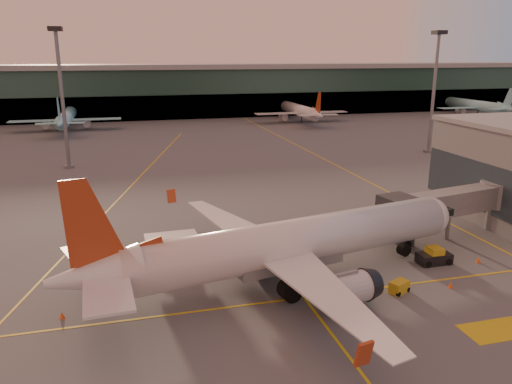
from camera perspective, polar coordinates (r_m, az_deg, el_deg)
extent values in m
plane|color=#4C4F54|center=(39.94, 1.08, -16.03)|extent=(600.00, 600.00, 0.00)
cube|color=gold|center=(44.12, -0.75, -12.74)|extent=(80.00, 0.25, 0.01)
cube|color=gold|center=(80.47, -14.76, -0.06)|extent=(31.30, 115.98, 0.01)
cube|color=gold|center=(111.99, 6.03, 4.67)|extent=(0.25, 160.00, 0.01)
cube|color=gold|center=(44.87, 26.09, -13.95)|extent=(6.00, 3.00, 0.01)
cube|color=#19382D|center=(175.44, -11.99, 10.96)|extent=(400.00, 18.00, 16.00)
cube|color=gray|center=(175.01, -12.15, 13.83)|extent=(400.00, 20.00, 1.60)
cube|color=black|center=(167.33, -11.74, 9.39)|extent=(400.00, 1.00, 8.00)
cube|color=#2D3D47|center=(68.04, 24.34, 0.60)|extent=(0.30, 21.60, 6.00)
cylinder|color=slate|center=(99.62, -21.23, 9.64)|extent=(0.70, 0.70, 25.00)
cube|color=black|center=(99.37, -21.97, 16.92)|extent=(2.40, 2.40, 0.80)
cube|color=slate|center=(101.39, -20.56, 2.76)|extent=(1.60, 1.60, 0.50)
cylinder|color=slate|center=(114.86, 19.63, 10.43)|extent=(0.70, 0.70, 25.00)
cube|color=black|center=(114.64, 20.22, 16.75)|extent=(2.40, 2.40, 0.80)
cube|color=slate|center=(116.40, 19.08, 4.43)|extent=(1.60, 1.60, 0.50)
cylinder|color=silver|center=(46.53, 4.82, -5.59)|extent=(32.75, 10.67, 4.18)
sphere|color=silver|center=(56.33, 19.16, -2.63)|extent=(4.10, 4.10, 4.10)
cube|color=black|center=(57.02, 20.04, -1.95)|extent=(2.39, 3.04, 0.73)
cone|color=silver|center=(40.69, -18.07, -9.07)|extent=(7.81, 5.33, 3.97)
cube|color=silver|center=(37.47, -16.60, -10.95)|extent=(3.80, 6.95, 0.21)
cylinder|color=silver|center=(43.07, 10.14, -10.94)|extent=(4.83, 3.54, 2.72)
cylinder|color=black|center=(44.58, 3.90, -11.11)|extent=(2.14, 1.81, 1.88)
cylinder|color=black|center=(44.33, 3.91, -10.45)|extent=(0.38, 0.38, 1.15)
cube|color=silver|center=(43.97, -18.30, -7.07)|extent=(5.45, 7.50, 0.21)
cylinder|color=silver|center=(52.87, 1.92, -5.57)|extent=(4.83, 3.54, 2.72)
cylinder|color=black|center=(48.88, 0.64, -8.58)|extent=(2.14, 1.81, 1.88)
cylinder|color=black|center=(48.65, 0.65, -7.96)|extent=(0.38, 0.38, 1.15)
cube|color=slate|center=(46.47, 3.51, -7.40)|extent=(10.79, 5.36, 1.67)
cylinder|color=black|center=(55.26, 16.52, -6.33)|extent=(1.46, 1.08, 1.32)
cube|color=slate|center=(61.32, 21.32, -1.10)|extent=(16.19, 5.66, 2.70)
cube|color=#2D3035|center=(56.58, 15.85, -1.96)|extent=(4.00, 4.00, 3.00)
cube|color=#2D3035|center=(59.09, 16.43, -4.62)|extent=(1.60, 2.40, 2.40)
cylinder|color=black|center=(58.49, 16.93, -5.71)|extent=(0.80, 0.40, 0.80)
cylinder|color=black|center=(60.23, 15.84, -5.00)|extent=(0.80, 0.40, 0.80)
cylinder|color=slate|center=(62.15, 21.06, -3.66)|extent=(0.50, 0.50, 3.18)
cylinder|color=slate|center=(67.30, 25.97, -0.21)|extent=(4.40, 4.40, 3.00)
cylinder|color=slate|center=(68.06, 25.69, -2.55)|extent=(2.40, 2.40, 3.18)
cube|color=#A74417|center=(50.63, -9.25, -8.27)|extent=(2.85, 2.19, 1.30)
cube|color=silver|center=(49.82, -9.64, -6.15)|extent=(5.11, 2.36, 2.43)
cylinder|color=black|center=(49.63, -10.86, -9.18)|extent=(0.79, 0.33, 0.78)
cylinder|color=black|center=(50.00, -7.27, -8.83)|extent=(0.79, 0.33, 0.78)
cube|color=gold|center=(47.72, 16.04, -10.38)|extent=(2.09, 1.74, 1.08)
cylinder|color=black|center=(47.09, 15.96, -11.17)|extent=(0.50, 0.39, 0.45)
cylinder|color=black|center=(48.19, 16.95, -10.61)|extent=(0.50, 0.39, 0.45)
cube|color=black|center=(55.02, 19.67, -7.15)|extent=(3.41, 1.83, 1.10)
cube|color=gold|center=(54.75, 19.74, -6.42)|extent=(1.41, 1.61, 0.90)
cylinder|color=black|center=(53.84, 19.08, -7.82)|extent=(0.70, 0.31, 0.70)
cylinder|color=black|center=(55.18, 21.15, -7.45)|extent=(0.70, 0.31, 0.70)
cone|color=#EC4D0C|center=(57.04, 24.09, -7.09)|extent=(0.46, 0.46, 0.58)
cube|color=#EC4D0C|center=(57.14, 24.05, -7.35)|extent=(0.39, 0.39, 0.03)
cone|color=#EC4D0C|center=(44.90, -21.28, -12.98)|extent=(0.42, 0.42, 0.54)
cube|color=#EC4D0C|center=(45.02, -21.25, -13.26)|extent=(0.36, 0.36, 0.03)
cone|color=#EC4D0C|center=(62.22, -2.24, -3.88)|extent=(0.39, 0.39, 0.49)
cube|color=#EC4D0C|center=(62.29, -2.24, -4.09)|extent=(0.33, 0.33, 0.03)
cone|color=#EC4D0C|center=(50.22, 21.37, -9.86)|extent=(0.44, 0.44, 0.56)
cube|color=#EC4D0C|center=(50.33, 21.34, -10.14)|extent=(0.38, 0.38, 0.03)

